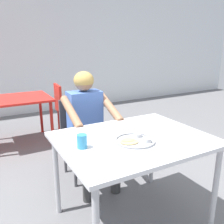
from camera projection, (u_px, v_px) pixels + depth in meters
The scene contains 9 objects.
ground_plane at pixel (126, 221), 2.10m from camera, with size 12.00×12.00×0.05m, color slate.
back_wall at pixel (25, 31), 4.88m from camera, with size 12.00×0.12×3.40m, color silver.
table_foreground at pixel (133, 146), 1.90m from camera, with size 1.15×0.91×0.75m.
thali_tray at pixel (135, 140), 1.80m from camera, with size 0.30×0.30×0.03m.
drinking_cup at pixel (82, 141), 1.68m from camera, with size 0.07×0.07×0.10m.
chair_foreground at pixel (81, 132), 2.73m from camera, with size 0.43×0.43×0.86m.
diner_foreground at pixel (88, 119), 2.48m from camera, with size 0.49×0.56×1.19m.
table_background_red at pixel (19, 103), 3.53m from camera, with size 0.87×0.79×0.70m.
chair_red_right at pixel (65, 106), 3.86m from camera, with size 0.42×0.44×0.84m.
Camera 1 is at (-0.96, -1.48, 1.45)m, focal length 39.05 mm.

